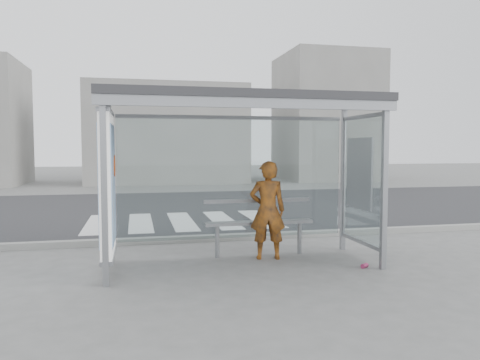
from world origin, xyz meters
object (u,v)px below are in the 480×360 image
at_px(bus_shelter, 218,137).
at_px(soda_can, 365,266).
at_px(person, 268,210).
at_px(bench, 259,222).

distance_m(bus_shelter, soda_can, 2.96).
xyz_separation_m(person, bench, (-0.08, 0.26, -0.24)).
height_order(person, soda_can, person).
relative_size(bus_shelter, bench, 2.31).
bearing_deg(bus_shelter, soda_can, -16.69).
distance_m(bus_shelter, person, 1.48).
relative_size(bus_shelter, soda_can, 33.19).
xyz_separation_m(bus_shelter, soda_can, (2.14, -0.64, -1.95)).
distance_m(person, bench, 0.36).
bearing_deg(person, bus_shelter, 26.38).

